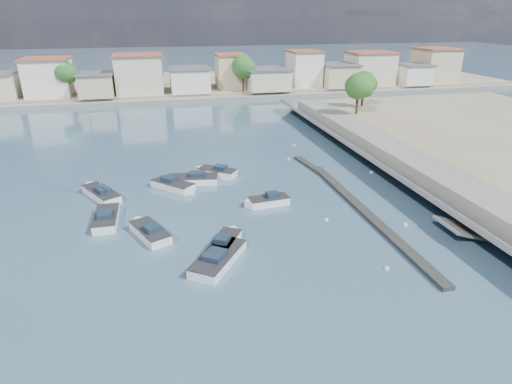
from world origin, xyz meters
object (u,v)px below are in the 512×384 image
motorboat_a (149,232)px  motorboat_d (266,202)px  sailboat (100,193)px  motorboat_c (190,180)px  motorboat_b (225,243)px  motorboat_e (107,217)px  motorboat_f (215,172)px  motorboat_g (175,186)px  motorboat_h (220,257)px

motorboat_a → motorboat_d: size_ratio=1.13×
motorboat_a → sailboat: sailboat is taller
motorboat_a → motorboat_c: 12.73m
motorboat_d → motorboat_a: bearing=-161.4°
motorboat_b → motorboat_a: bearing=151.1°
motorboat_d → sailboat: bearing=160.0°
motorboat_b → sailboat: sailboat is taller
motorboat_a → motorboat_e: (-3.84, 3.79, -0.00)m
motorboat_d → motorboat_f: 10.53m
motorboat_f → motorboat_g: (-5.02, -3.43, 0.00)m
motorboat_b → sailboat: (-11.23, 13.42, 0.04)m
motorboat_b → motorboat_e: bearing=144.3°
motorboat_e → motorboat_h: bearing=-45.3°
motorboat_d → sailboat: 17.71m
motorboat_h → sailboat: (-10.46, 15.57, 0.04)m
motorboat_e → motorboat_h: (9.29, -9.37, 0.00)m
motorboat_h → sailboat: sailboat is taller
motorboat_c → motorboat_h: size_ratio=1.07×
motorboat_b → motorboat_g: 14.15m
motorboat_g → motorboat_h: same height
motorboat_a → motorboat_g: same height
motorboat_e → sailboat: 6.31m
motorboat_c → motorboat_h: bearing=-87.2°
motorboat_a → motorboat_d: same height
motorboat_h → motorboat_a: bearing=134.3°
motorboat_a → motorboat_g: 10.68m
motorboat_c → motorboat_a: bearing=-111.2°
motorboat_e → sailboat: bearing=100.7°
motorboat_a → motorboat_e: size_ratio=0.93×
motorboat_c → sailboat: sailboat is taller
motorboat_d → motorboat_g: 10.90m
motorboat_a → motorboat_b: bearing=-28.9°
motorboat_a → motorboat_f: 15.81m
motorboat_c → sailboat: size_ratio=0.72×
motorboat_h → sailboat: 18.76m
motorboat_g → sailboat: 7.82m
motorboat_d → motorboat_e: (-15.47, -0.13, 0.00)m
motorboat_g → sailboat: bearing=-177.7°
sailboat → motorboat_a: bearing=-63.4°
motorboat_d → motorboat_g: size_ratio=0.95×
motorboat_g → motorboat_d: bearing=-35.9°
motorboat_h → motorboat_f: bearing=83.0°
motorboat_a → motorboat_f: bearing=60.3°
motorboat_f → motorboat_d: bearing=-68.8°
motorboat_c → motorboat_g: size_ratio=1.32×
sailboat → motorboat_b: bearing=-50.1°
motorboat_a → motorboat_g: (2.80, 10.30, 0.00)m
motorboat_c → motorboat_h: 17.47m
sailboat → motorboat_c: bearing=11.1°
motorboat_e → sailboat: size_ratio=0.63×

